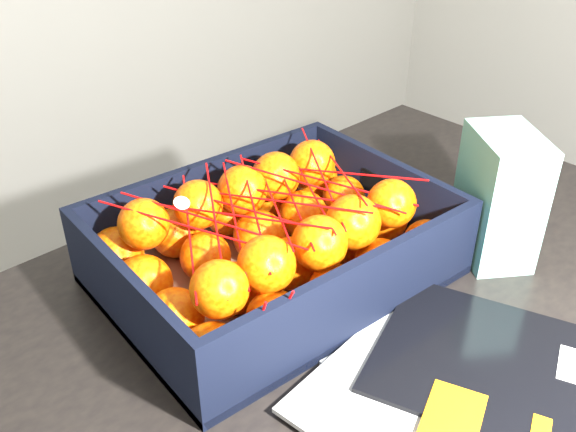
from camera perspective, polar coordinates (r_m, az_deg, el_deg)
table at (r=0.86m, az=5.62°, el=-14.60°), size 1.26×0.89×0.75m
magazine_stack at (r=0.72m, az=16.63°, el=-14.96°), size 0.39×0.34×0.02m
produce_crate at (r=0.84m, az=-1.28°, el=-3.59°), size 0.42×0.32×0.11m
clementine_heap at (r=0.82m, az=-1.53°, el=-1.94°), size 0.41×0.30×0.12m
mesh_net at (r=0.79m, az=-1.44°, el=0.95°), size 0.35×0.28×0.10m
retail_carton at (r=0.90m, az=18.32°, el=1.66°), size 0.13×0.14×0.18m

